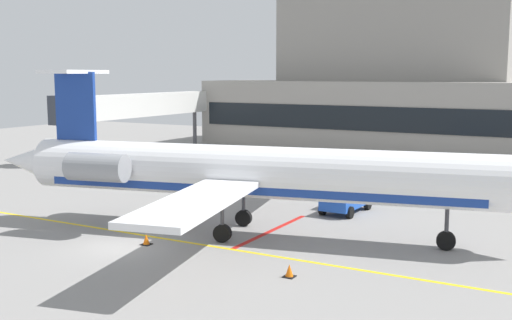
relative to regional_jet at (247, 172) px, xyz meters
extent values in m
cube|color=gray|center=(-4.33, -5.08, -3.35)|extent=(120.00, 120.00, 0.10)
cube|color=yellow|center=(-4.33, -2.77, -3.30)|extent=(108.00, 0.24, 0.01)
cube|color=red|center=(0.74, 1.36, -3.30)|extent=(0.30, 8.00, 0.01)
cube|color=gray|center=(1.47, 40.13, 0.43)|extent=(55.89, 10.42, 7.47)
cube|color=gray|center=(-5.72, 42.73, 9.60)|extent=(25.77, 7.29, 10.87)
cube|color=black|center=(1.47, 34.87, 0.35)|extent=(53.65, 0.12, 2.57)
cube|color=silver|center=(-26.51, 24.50, 1.75)|extent=(1.40, 20.83, 2.40)
cube|color=#2D333D|center=(-26.51, 13.19, 1.75)|extent=(2.40, 2.00, 2.64)
cylinder|color=#4C4C51|center=(-26.51, 33.42, -1.38)|extent=(0.44, 0.44, 3.86)
cylinder|color=#4C4C51|center=(-26.51, 14.89, -1.38)|extent=(0.44, 0.44, 3.86)
cylinder|color=white|center=(0.48, 0.11, 0.04)|extent=(24.84, 8.03, 2.67)
cube|color=navy|center=(0.48, 0.11, -0.70)|extent=(22.35, 7.23, 0.48)
cone|color=white|center=(-12.82, -2.87, 0.04)|extent=(3.89, 2.97, 2.27)
cube|color=white|center=(-1.69, 5.92, -0.36)|extent=(4.84, 10.00, 0.28)
cube|color=white|center=(0.99, -6.08, -0.36)|extent=(4.84, 10.00, 0.28)
cylinder|color=gray|center=(-7.74, 0.43, 0.24)|extent=(3.45, 2.13, 1.47)
cylinder|color=gray|center=(-6.82, -3.68, 0.24)|extent=(3.45, 2.13, 1.47)
cube|color=navy|center=(-9.71, -2.17, 3.25)|extent=(2.40, 0.76, 3.76)
cube|color=white|center=(-9.71, -2.17, 5.13)|extent=(2.76, 4.58, 0.20)
cylinder|color=#3F3F44|center=(9.70, 2.17, -1.85)|extent=(0.20, 0.20, 1.56)
cylinder|color=black|center=(9.70, 2.17, -2.85)|extent=(0.95, 0.54, 0.90)
cylinder|color=#3F3F44|center=(-1.11, 1.53, -1.85)|extent=(0.20, 0.20, 1.56)
cylinder|color=black|center=(-1.11, 1.53, -2.85)|extent=(0.95, 0.54, 0.90)
cylinder|color=#3F3F44|center=(-0.36, -1.86, -1.85)|extent=(0.20, 0.20, 1.56)
cylinder|color=black|center=(-0.36, -1.86, -2.85)|extent=(0.95, 0.54, 0.90)
cube|color=#1E4CB2|center=(2.55, 7.54, -2.64)|extent=(1.92, 4.03, 0.63)
cube|color=#1A4197|center=(2.59, 8.65, -1.86)|extent=(1.64, 1.65, 0.93)
cylinder|color=black|center=(1.74, 8.96, -2.95)|extent=(0.31, 0.71, 0.70)
cylinder|color=black|center=(3.48, 8.88, -2.95)|extent=(0.31, 0.71, 0.70)
cylinder|color=black|center=(1.61, 6.19, -2.95)|extent=(0.31, 0.71, 0.70)
cylinder|color=black|center=(3.36, 6.12, -2.95)|extent=(0.31, 0.71, 0.70)
cube|color=#19389E|center=(0.42, 13.66, -2.72)|extent=(3.29, 3.87, 0.47)
cube|color=navy|center=(-0.08, 14.49, -1.97)|extent=(2.07, 2.00, 1.02)
cylinder|color=black|center=(-0.96, 14.24, -2.95)|extent=(0.60, 0.74, 0.70)
cylinder|color=black|center=(0.55, 15.15, -2.95)|extent=(0.60, 0.74, 0.70)
cylinder|color=black|center=(0.30, 12.17, -2.95)|extent=(0.60, 0.74, 0.70)
cylinder|color=black|center=(1.80, 13.09, -2.95)|extent=(0.60, 0.74, 0.70)
cone|color=orange|center=(4.95, -5.08, -3.03)|extent=(0.36, 0.36, 0.55)
cube|color=black|center=(4.95, -5.08, -3.28)|extent=(0.47, 0.47, 0.04)
cone|color=orange|center=(-3.35, -4.11, -3.03)|extent=(0.36, 0.36, 0.55)
cube|color=black|center=(-3.35, -4.11, -3.28)|extent=(0.47, 0.47, 0.04)
camera|label=1|loc=(15.90, -27.47, 5.05)|focal=43.80mm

